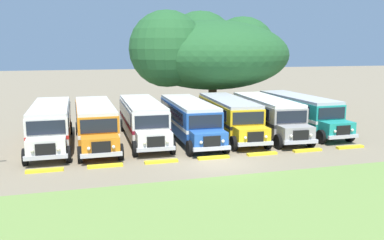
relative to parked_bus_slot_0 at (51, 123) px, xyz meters
The scene contains 17 objects.
ground_plane 12.34m from the parked_bus_slot_0, 37.40° to the right, with size 220.00×220.00×0.00m, color #84755B.
foreground_grass_strip 17.50m from the parked_bus_slot_0, 56.10° to the right, with size 80.00×9.00×0.01m, color olive.
parked_bus_slot_0 is the anchor object (origin of this frame).
parked_bus_slot_1 3.01m from the parked_bus_slot_0, ahead, with size 2.74×10.85×2.82m.
parked_bus_slot_2 6.45m from the parked_bus_slot_0, ahead, with size 2.87×10.86×2.82m.
parked_bus_slot_3 9.83m from the parked_bus_slot_0, ahead, with size 2.91×10.87×2.82m.
parked_bus_slot_4 13.14m from the parked_bus_slot_0, ahead, with size 3.27×10.93×2.82m.
parked_bus_slot_5 16.21m from the parked_bus_slot_0, ahead, with size 3.25×10.92×2.82m.
parked_bus_slot_6 19.44m from the parked_bus_slot_0, ahead, with size 2.84×10.86×2.82m.
curb_wheelstop_0 6.70m from the parked_bus_slot_0, 90.69° to the right, with size 2.00×0.36×0.15m, color yellow.
curb_wheelstop_1 7.42m from the parked_bus_slot_0, 63.96° to the right, with size 2.00×0.36×0.15m, color yellow.
curb_wheelstop_2 9.30m from the parked_bus_slot_0, 45.31° to the right, with size 2.00×0.36×0.15m, color yellow.
curb_wheelstop_3 11.80m from the parked_bus_slot_0, 33.87° to the right, with size 2.00×0.36×0.15m, color yellow.
curb_wheelstop_4 14.61m from the parked_bus_slot_0, 26.68° to the right, with size 2.00×0.36×0.15m, color yellow.
curb_wheelstop_5 17.58m from the parked_bus_slot_0, 21.87° to the right, with size 2.00×0.36×0.15m, color yellow.
curb_wheelstop_6 20.64m from the parked_bus_slot_0, 18.48° to the right, with size 2.00×0.36×0.15m, color yellow.
broad_shade_tree 19.18m from the parked_bus_slot_0, 35.62° to the left, with size 16.46×15.01×10.73m.
Camera 1 is at (-7.94, -22.07, 6.71)m, focal length 38.20 mm.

